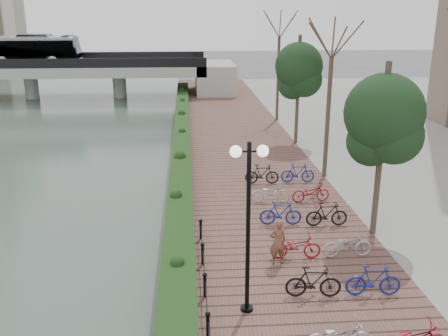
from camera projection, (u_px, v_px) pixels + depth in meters
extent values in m
cube|color=brown|center=(244.00, 173.00, 27.04)|extent=(8.00, 75.00, 0.50)
cube|color=#1A3B15|center=(181.00, 153.00, 29.01)|extent=(1.10, 56.00, 0.60)
cylinder|color=black|center=(208.00, 327.00, 12.87)|extent=(0.10, 0.10, 0.70)
cylinder|color=black|center=(205.00, 286.00, 14.78)|extent=(0.10, 0.10, 0.70)
cylinder|color=black|center=(203.00, 255.00, 16.68)|extent=(0.10, 0.10, 0.70)
cylinder|color=black|center=(201.00, 230.00, 18.58)|extent=(0.10, 0.10, 0.70)
cylinder|color=black|center=(248.00, 230.00, 13.48)|extent=(0.12, 0.12, 4.95)
cylinder|color=black|center=(249.00, 151.00, 12.82)|extent=(0.70, 0.06, 0.06)
sphere|color=white|center=(236.00, 152.00, 12.79)|extent=(0.32, 0.32, 0.32)
sphere|color=white|center=(263.00, 151.00, 12.84)|extent=(0.32, 0.32, 0.32)
imported|color=brown|center=(278.00, 242.00, 16.61)|extent=(0.64, 0.48, 1.60)
imported|color=black|center=(314.00, 283.00, 14.68)|extent=(0.47, 1.66, 1.00)
imported|color=maroon|center=(295.00, 245.00, 17.17)|extent=(0.60, 1.71, 0.90)
imported|color=navy|center=(281.00, 214.00, 19.63)|extent=(0.47, 1.66, 1.00)
imported|color=#B7B8BD|center=(270.00, 193.00, 22.12)|extent=(0.60, 1.71, 0.90)
imported|color=black|center=(262.00, 174.00, 24.57)|extent=(0.47, 1.66, 1.00)
imported|color=maroon|center=(411.00, 336.00, 12.35)|extent=(0.60, 1.71, 0.90)
imported|color=navy|center=(373.00, 280.00, 14.81)|extent=(0.47, 1.66, 1.00)
imported|color=#B7B8BD|center=(346.00, 243.00, 17.30)|extent=(0.60, 1.71, 0.90)
imported|color=black|center=(326.00, 213.00, 19.76)|extent=(0.47, 1.66, 1.00)
imported|color=maroon|center=(310.00, 192.00, 22.24)|extent=(0.60, 1.71, 0.90)
imported|color=navy|center=(298.00, 173.00, 24.70)|extent=(0.47, 1.66, 1.00)
cube|color=#AFAFA9|center=(30.00, 69.00, 51.02)|extent=(36.00, 8.00, 1.00)
cube|color=black|center=(16.00, 64.00, 47.02)|extent=(36.00, 0.15, 0.90)
cube|color=black|center=(39.00, 57.00, 54.45)|extent=(36.00, 0.15, 0.90)
cylinder|color=#AFAFA9|center=(32.00, 87.00, 51.54)|extent=(1.40, 1.40, 2.50)
cylinder|color=#AFAFA9|center=(120.00, 86.00, 52.19)|extent=(1.40, 1.40, 2.50)
imported|color=silver|center=(25.00, 49.00, 50.41)|extent=(2.52, 10.77, 3.00)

